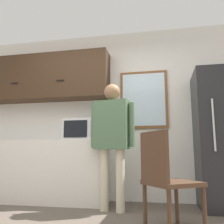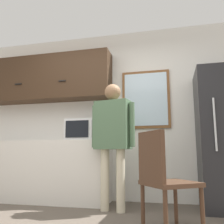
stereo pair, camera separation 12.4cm
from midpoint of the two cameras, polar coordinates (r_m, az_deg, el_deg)
The scene contains 7 objects.
back_wall at distance 4.04m, azimuth 0.62°, elevation -0.38°, with size 6.00×0.06×2.70m.
counter at distance 4.09m, azimuth -15.77°, elevation -12.77°, with size 2.23×0.58×0.90m.
upper_cabinets at distance 4.36m, azimuth -14.15°, elevation 7.32°, with size 2.23×0.37×0.75m.
microwave at distance 3.78m, azimuth -5.45°, elevation -4.13°, with size 0.50×0.38×0.31m.
person at distance 3.26m, azimuth 1.26°, elevation -4.47°, with size 0.60×0.31×1.63m.
chair at distance 2.46m, azimuth 12.91°, elevation -14.02°, with size 0.62×0.62×0.92m.
window at distance 3.95m, azimuth 8.63°, elevation 2.89°, with size 0.74×0.05×0.91m.
Camera 2 is at (0.95, -1.96, 0.71)m, focal length 40.00 mm.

